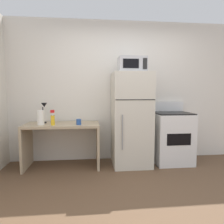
{
  "coord_description": "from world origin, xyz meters",
  "views": [
    {
      "loc": [
        -0.65,
        -2.13,
        1.28
      ],
      "look_at": [
        -0.31,
        1.1,
        0.96
      ],
      "focal_mm": 32.12,
      "sensor_mm": 36.0,
      "label": 1
    }
  ],
  "objects_px": {
    "coffee_mug": "(79,122)",
    "oven_range": "(172,137)",
    "spray_bottle": "(53,119)",
    "desk_lamp": "(44,109)",
    "refrigerator": "(131,119)",
    "microwave": "(132,65)",
    "paper_towel_roll": "(41,118)",
    "desk": "(63,136)"
  },
  "relations": [
    {
      "from": "desk",
      "to": "coffee_mug",
      "type": "relative_size",
      "value": 13.14
    },
    {
      "from": "desk_lamp",
      "to": "spray_bottle",
      "type": "distance_m",
      "value": 0.34
    },
    {
      "from": "desk",
      "to": "spray_bottle",
      "type": "relative_size",
      "value": 5.01
    },
    {
      "from": "spray_bottle",
      "to": "coffee_mug",
      "type": "bearing_deg",
      "value": 0.99
    },
    {
      "from": "oven_range",
      "to": "refrigerator",
      "type": "bearing_deg",
      "value": -178.22
    },
    {
      "from": "microwave",
      "to": "oven_range",
      "type": "distance_m",
      "value": 1.49
    },
    {
      "from": "refrigerator",
      "to": "spray_bottle",
      "type": "bearing_deg",
      "value": -173.95
    },
    {
      "from": "spray_bottle",
      "to": "oven_range",
      "type": "relative_size",
      "value": 0.23
    },
    {
      "from": "desk_lamp",
      "to": "microwave",
      "type": "distance_m",
      "value": 1.69
    },
    {
      "from": "desk_lamp",
      "to": "refrigerator",
      "type": "relative_size",
      "value": 0.22
    },
    {
      "from": "coffee_mug",
      "to": "paper_towel_roll",
      "type": "bearing_deg",
      "value": 175.68
    },
    {
      "from": "refrigerator",
      "to": "microwave",
      "type": "relative_size",
      "value": 3.52
    },
    {
      "from": "coffee_mug",
      "to": "refrigerator",
      "type": "xyz_separation_m",
      "value": [
        0.91,
        0.13,
        0.01
      ]
    },
    {
      "from": "paper_towel_roll",
      "to": "oven_range",
      "type": "bearing_deg",
      "value": 2.76
    },
    {
      "from": "desk",
      "to": "refrigerator",
      "type": "xyz_separation_m",
      "value": [
        1.19,
        -0.02,
        0.28
      ]
    },
    {
      "from": "paper_towel_roll",
      "to": "desk_lamp",
      "type": "bearing_deg",
      "value": 86.7
    },
    {
      "from": "coffee_mug",
      "to": "oven_range",
      "type": "relative_size",
      "value": 0.09
    },
    {
      "from": "desk",
      "to": "oven_range",
      "type": "bearing_deg",
      "value": 0.14
    },
    {
      "from": "paper_towel_roll",
      "to": "microwave",
      "type": "xyz_separation_m",
      "value": [
        1.52,
        0.06,
        0.88
      ]
    },
    {
      "from": "coffee_mug",
      "to": "oven_range",
      "type": "bearing_deg",
      "value": 5.37
    },
    {
      "from": "desk_lamp",
      "to": "refrigerator",
      "type": "bearing_deg",
      "value": -3.93
    },
    {
      "from": "spray_bottle",
      "to": "oven_range",
      "type": "xyz_separation_m",
      "value": [
        2.08,
        0.16,
        -0.38
      ]
    },
    {
      "from": "spray_bottle",
      "to": "microwave",
      "type": "relative_size",
      "value": 0.54
    },
    {
      "from": "paper_towel_roll",
      "to": "coffee_mug",
      "type": "xyz_separation_m",
      "value": [
        0.62,
        -0.05,
        -0.07
      ]
    },
    {
      "from": "spray_bottle",
      "to": "desk_lamp",
      "type": "bearing_deg",
      "value": 127.81
    },
    {
      "from": "spray_bottle",
      "to": "microwave",
      "type": "bearing_deg",
      "value": 5.14
    },
    {
      "from": "paper_towel_roll",
      "to": "coffee_mug",
      "type": "relative_size",
      "value": 2.53
    },
    {
      "from": "desk",
      "to": "coffee_mug",
      "type": "bearing_deg",
      "value": -27.73
    },
    {
      "from": "spray_bottle",
      "to": "paper_towel_roll",
      "type": "relative_size",
      "value": 1.04
    },
    {
      "from": "microwave",
      "to": "oven_range",
      "type": "xyz_separation_m",
      "value": [
        0.76,
        0.04,
        -1.28
      ]
    },
    {
      "from": "desk",
      "to": "paper_towel_roll",
      "type": "distance_m",
      "value": 0.48
    },
    {
      "from": "refrigerator",
      "to": "microwave",
      "type": "bearing_deg",
      "value": -89.68
    },
    {
      "from": "desk",
      "to": "spray_bottle",
      "type": "xyz_separation_m",
      "value": [
        -0.13,
        -0.16,
        0.32
      ]
    },
    {
      "from": "spray_bottle",
      "to": "coffee_mug",
      "type": "xyz_separation_m",
      "value": [
        0.42,
        0.01,
        -0.05
      ]
    },
    {
      "from": "paper_towel_roll",
      "to": "oven_range",
      "type": "xyz_separation_m",
      "value": [
        2.28,
        0.11,
        -0.4
      ]
    },
    {
      "from": "desk",
      "to": "paper_towel_roll",
      "type": "bearing_deg",
      "value": -162.23
    },
    {
      "from": "paper_towel_roll",
      "to": "coffee_mug",
      "type": "height_order",
      "value": "paper_towel_roll"
    },
    {
      "from": "spray_bottle",
      "to": "oven_range",
      "type": "bearing_deg",
      "value": 4.49
    },
    {
      "from": "coffee_mug",
      "to": "oven_range",
      "type": "xyz_separation_m",
      "value": [
        1.66,
        0.16,
        -0.33
      ]
    },
    {
      "from": "spray_bottle",
      "to": "microwave",
      "type": "height_order",
      "value": "microwave"
    },
    {
      "from": "microwave",
      "to": "coffee_mug",
      "type": "bearing_deg",
      "value": -172.97
    },
    {
      "from": "desk",
      "to": "paper_towel_roll",
      "type": "relative_size",
      "value": 5.2
    }
  ]
}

